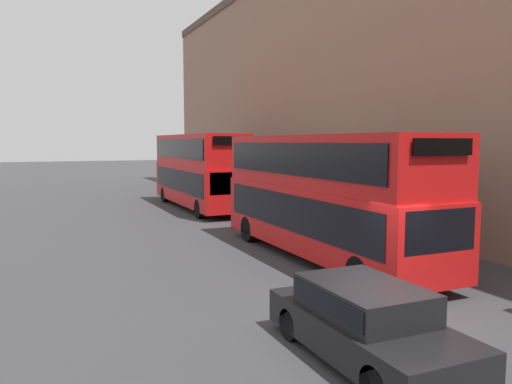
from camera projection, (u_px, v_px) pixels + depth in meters
ground_plane at (389, 318)px, 11.22m from camera, size 200.00×200.00×0.00m
bus_leading at (323, 191)px, 16.64m from camera, size 2.59×10.67×4.17m
bus_second_in_queue at (198, 168)px, 29.46m from camera, size 2.59×10.84×4.37m
car_dark_sedan at (366, 320)px, 9.01m from camera, size 1.84×4.32×1.40m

